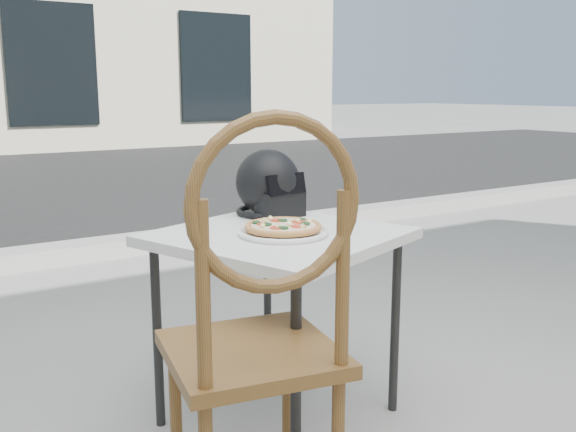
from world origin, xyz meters
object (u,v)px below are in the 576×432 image
pizza (283,226)px  helmet (269,186)px  cafe_chair_main (261,312)px  cafe_table_main (279,249)px  plate (283,232)px

pizza → helmet: 0.36m
cafe_chair_main → cafe_table_main: bearing=-115.1°
cafe_table_main → helmet: (0.13, 0.28, 0.17)m
plate → cafe_chair_main: bearing=-127.4°
cafe_table_main → helmet: 0.35m
plate → pizza: 0.02m
cafe_table_main → pizza: pizza is taller
plate → cafe_chair_main: size_ratio=0.36×
plate → helmet: helmet is taller
pizza → cafe_chair_main: size_ratio=0.26×
pizza → cafe_chair_main: bearing=-127.4°
cafe_chair_main → helmet: bearing=-111.5°
cafe_chair_main → plate: bearing=-116.9°
cafe_table_main → plate: size_ratio=2.31×
pizza → cafe_table_main: bearing=75.2°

